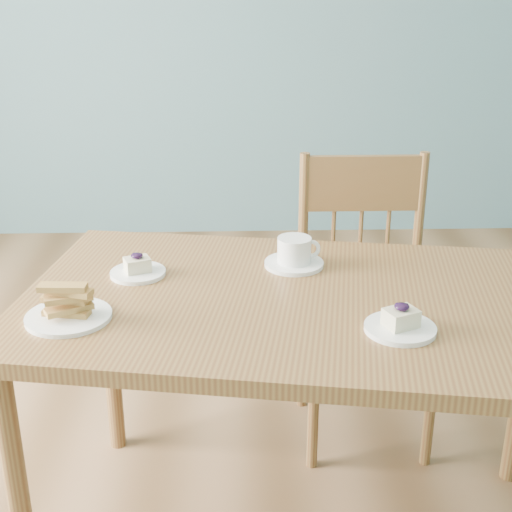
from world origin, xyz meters
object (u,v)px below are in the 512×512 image
cheesecake_plate_near (400,324)px  biscotti_plate (68,307)px  dining_chair (365,301)px  dining_table (305,324)px  cheesecake_plate_far (138,269)px  coffee_cup (295,254)px

cheesecake_plate_near → biscotti_plate: size_ratio=0.81×
cheesecake_plate_near → dining_chair: bearing=85.1°
dining_chair → biscotti_plate: 1.06m
dining_table → cheesecake_plate_far: (-0.43, 0.15, 0.09)m
dining_table → cheesecake_plate_far: cheesecake_plate_far is taller
coffee_cup → biscotti_plate: bearing=-157.2°
dining_chair → biscotti_plate: bearing=-142.4°
biscotti_plate → dining_chair: bearing=37.7°
coffee_cup → biscotti_plate: biscotti_plate is taller
dining_table → dining_chair: (0.25, 0.53, -0.19)m
biscotti_plate → coffee_cup: bearing=28.8°
dining_table → cheesecake_plate_near: 0.28m
cheesecake_plate_near → cheesecake_plate_far: size_ratio=1.10×
dining_chair → coffee_cup: bearing=-129.2°
cheesecake_plate_far → coffee_cup: 0.42m
dining_table → cheesecake_plate_near: (0.19, -0.18, 0.09)m
cheesecake_plate_near → biscotti_plate: (-0.75, 0.08, 0.01)m
cheesecake_plate_near → cheesecake_plate_far: 0.70m
cheesecake_plate_near → coffee_cup: size_ratio=1.00×
cheesecake_plate_far → coffee_cup: bearing=6.8°
coffee_cup → dining_chair: bearing=44.9°
dining_chair → cheesecake_plate_near: bearing=-95.0°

